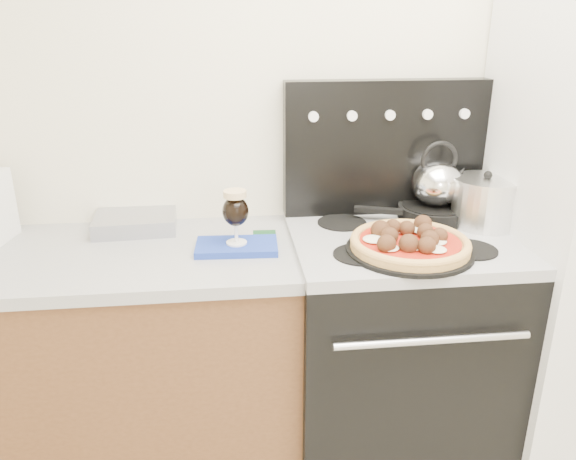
{
  "coord_description": "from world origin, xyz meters",
  "views": [
    {
      "loc": [
        -0.52,
        -0.58,
        1.63
      ],
      "look_at": [
        -0.33,
        1.05,
        1.01
      ],
      "focal_mm": 35.0,
      "sensor_mm": 36.0,
      "label": 1
    }
  ],
  "objects": [
    {
      "name": "room_shell",
      "position": [
        0.0,
        0.29,
        1.25
      ],
      "size": [
        3.52,
        3.01,
        2.52
      ],
      "color": "beige",
      "rests_on": "ground"
    },
    {
      "name": "base_cabinet",
      "position": [
        -1.02,
        1.2,
        0.43
      ],
      "size": [
        1.45,
        0.6,
        0.86
      ],
      "primitive_type": "cube",
      "color": "brown",
      "rests_on": "ground"
    },
    {
      "name": "countertop",
      "position": [
        -1.02,
        1.2,
        0.88
      ],
      "size": [
        1.48,
        0.63,
        0.04
      ],
      "primitive_type": "cube",
      "color": "#A5A5A7",
      "rests_on": "base_cabinet"
    },
    {
      "name": "stove_body",
      "position": [
        0.08,
        1.18,
        0.44
      ],
      "size": [
        0.76,
        0.65,
        0.88
      ],
      "primitive_type": "cube",
      "color": "black",
      "rests_on": "ground"
    },
    {
      "name": "cooktop",
      "position": [
        0.08,
        1.18,
        0.9
      ],
      "size": [
        0.76,
        0.65,
        0.04
      ],
      "primitive_type": "cube",
      "color": "#ADADB2",
      "rests_on": "stove_body"
    },
    {
      "name": "backguard",
      "position": [
        0.08,
        1.45,
        1.17
      ],
      "size": [
        0.76,
        0.08,
        0.5
      ],
      "primitive_type": "cube",
      "color": "black",
      "rests_on": "cooktop"
    },
    {
      "name": "foil_sheet",
      "position": [
        -0.85,
        1.4,
        0.93
      ],
      "size": [
        0.3,
        0.23,
        0.06
      ],
      "primitive_type": "cube",
      "rotation": [
        0.0,
        0.0,
        0.05
      ],
      "color": "silver",
      "rests_on": "countertop"
    },
    {
      "name": "oven_mitt",
      "position": [
        -0.49,
        1.16,
        0.91
      ],
      "size": [
        0.28,
        0.17,
        0.02
      ],
      "primitive_type": "cube",
      "rotation": [
        0.0,
        0.0,
        -0.05
      ],
      "color": "#1E38A8",
      "rests_on": "countertop"
    },
    {
      "name": "beer_glass",
      "position": [
        -0.49,
        1.16,
        1.02
      ],
      "size": [
        0.1,
        0.1,
        0.19
      ],
      "primitive_type": null,
      "rotation": [
        0.0,
        0.0,
        -0.2
      ],
      "color": "black",
      "rests_on": "oven_mitt"
    },
    {
      "name": "pizza_pan",
      "position": [
        0.06,
        1.03,
        0.93
      ],
      "size": [
        0.5,
        0.5,
        0.01
      ],
      "primitive_type": "cylinder",
      "rotation": [
        0.0,
        0.0,
        0.25
      ],
      "color": "black",
      "rests_on": "cooktop"
    },
    {
      "name": "pizza",
      "position": [
        0.06,
        1.03,
        0.96
      ],
      "size": [
        0.43,
        0.43,
        0.05
      ],
      "primitive_type": null,
      "rotation": [
        0.0,
        0.0,
        0.13
      ],
      "color": "tan",
      "rests_on": "pizza_pan"
    },
    {
      "name": "skillet",
      "position": [
        0.26,
        1.34,
        0.94
      ],
      "size": [
        0.34,
        0.34,
        0.05
      ],
      "primitive_type": "cylinder",
      "rotation": [
        0.0,
        0.0,
        -0.32
      ],
      "color": "black",
      "rests_on": "cooktop"
    },
    {
      "name": "tea_kettle",
      "position": [
        0.26,
        1.34,
        1.07
      ],
      "size": [
        0.2,
        0.2,
        0.21
      ],
      "primitive_type": null,
      "rotation": [
        0.0,
        0.0,
        0.06
      ],
      "color": "silver",
      "rests_on": "skillet"
    },
    {
      "name": "stock_pot",
      "position": [
        0.4,
        1.25,
        1.0
      ],
      "size": [
        0.25,
        0.25,
        0.17
      ],
      "primitive_type": "cylinder",
      "rotation": [
        0.0,
        0.0,
        0.09
      ],
      "color": "silver",
      "rests_on": "cooktop"
    }
  ]
}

